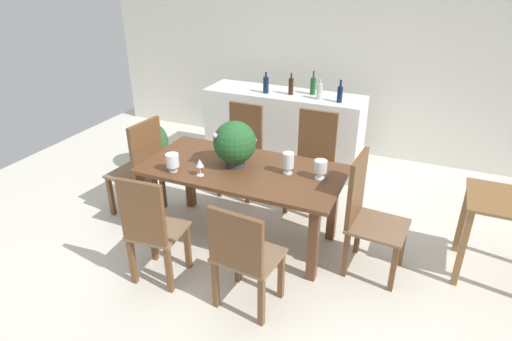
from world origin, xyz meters
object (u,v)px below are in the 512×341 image
at_px(crystal_vase_right, 172,161).
at_px(chair_near_left, 151,227).
at_px(wine_bottle_tall, 266,85).
at_px(chair_far_right, 313,156).
at_px(crystal_vase_center_near, 288,161).
at_px(wine_bottle_dark, 291,86).
at_px(chair_near_right, 243,254).
at_px(dining_table, 243,179).
at_px(chair_foot_end, 366,211).
at_px(kitchen_counter, 283,129).
at_px(wine_bottle_green, 313,86).
at_px(wine_bottle_amber, 340,94).
at_px(wine_glass, 200,164).
at_px(wine_bottle_clear, 319,91).
at_px(chair_head_end, 141,165).
at_px(flower_centerpiece, 235,143).
at_px(crystal_vase_left, 321,167).
at_px(potted_plant_floor, 150,144).
at_px(side_table, 507,219).
at_px(chair_far_left, 243,145).

bearing_deg(crystal_vase_right, chair_near_left, -76.33).
bearing_deg(wine_bottle_tall, chair_far_right, -40.90).
height_order(crystal_vase_center_near, wine_bottle_dark, wine_bottle_dark).
bearing_deg(chair_near_right, crystal_vase_right, -25.91).
bearing_deg(dining_table, chair_foot_end, 0.43).
bearing_deg(chair_near_left, chair_far_right, -119.09).
relative_size(kitchen_counter, wine_bottle_green, 6.93).
bearing_deg(chair_near_left, crystal_vase_center_near, -135.61).
height_order(chair_near_left, wine_bottle_tall, wine_bottle_tall).
bearing_deg(wine_bottle_amber, kitchen_counter, 171.24).
height_order(dining_table, crystal_vase_center_near, crystal_vase_center_near).
xyz_separation_m(wine_glass, wine_bottle_clear, (0.51, 1.94, 0.19)).
relative_size(chair_near_right, chair_foot_end, 0.87).
relative_size(kitchen_counter, wine_bottle_tall, 7.68).
height_order(chair_head_end, wine_bottle_tall, wine_bottle_tall).
distance_m(chair_head_end, wine_glass, 0.95).
bearing_deg(wine_bottle_tall, flower_centerpiece, -77.43).
bearing_deg(chair_near_right, chair_foot_end, -124.44).
bearing_deg(wine_glass, dining_table, 45.57).
bearing_deg(crystal_vase_right, chair_far_right, 51.62).
height_order(wine_glass, wine_bottle_amber, wine_bottle_amber).
bearing_deg(crystal_vase_center_near, chair_foot_end, -3.89).
xyz_separation_m(chair_foot_end, flower_centerpiece, (-1.22, 0.01, 0.41)).
xyz_separation_m(crystal_vase_left, wine_bottle_green, (-0.60, 1.74, 0.20)).
bearing_deg(flower_centerpiece, chair_head_end, -178.40).
bearing_deg(kitchen_counter, chair_near_left, -93.58).
height_order(chair_near_left, kitchen_counter, chair_near_left).
height_order(wine_bottle_amber, wine_bottle_dark, same).
xyz_separation_m(kitchen_counter, potted_plant_floor, (-1.51, -0.79, -0.15)).
distance_m(kitchen_counter, potted_plant_floor, 1.71).
relative_size(wine_bottle_dark, side_table, 0.35).
distance_m(chair_far_right, crystal_vase_left, 0.92).
height_order(crystal_vase_left, crystal_vase_center_near, crystal_vase_center_near).
xyz_separation_m(dining_table, wine_bottle_dark, (-0.14, 1.70, 0.42)).
xyz_separation_m(chair_far_right, potted_plant_floor, (-2.16, 0.05, -0.23)).
relative_size(crystal_vase_left, wine_glass, 1.11).
relative_size(crystal_vase_left, side_table, 0.23).
bearing_deg(dining_table, wine_bottle_tall, 105.18).
distance_m(chair_foot_end, wine_bottle_dark, 2.18).
xyz_separation_m(dining_table, chair_near_right, (0.40, -0.88, -0.13)).
xyz_separation_m(chair_near_left, crystal_vase_left, (1.10, 0.95, 0.32)).
height_order(chair_far_right, crystal_vase_right, chair_far_right).
xyz_separation_m(chair_far_left, wine_bottle_dark, (0.27, 0.82, 0.50)).
distance_m(chair_near_left, side_table, 2.88).
distance_m(chair_head_end, side_table, 3.36).
xyz_separation_m(wine_bottle_amber, wine_bottle_dark, (-0.62, 0.07, 0.00)).
xyz_separation_m(chair_near_left, wine_bottle_amber, (0.88, 2.51, 0.51)).
bearing_deg(chair_far_right, chair_head_end, -149.40).
height_order(chair_far_right, side_table, chair_far_right).
bearing_deg(dining_table, potted_plant_floor, 151.66).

